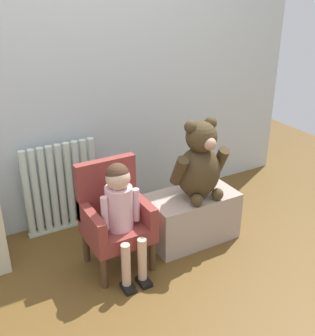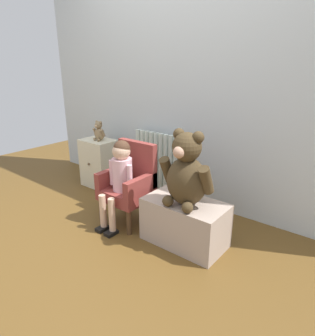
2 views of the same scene
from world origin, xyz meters
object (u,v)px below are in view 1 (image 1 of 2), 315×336
(radiator, at_px, (62,188))
(child_figure, at_px, (121,204))
(low_bench, at_px, (191,216))
(large_teddy_bear, at_px, (200,164))
(child_armchair, at_px, (114,216))

(radiator, distance_m, child_figure, 0.72)
(child_figure, xyz_separation_m, low_bench, (0.59, 0.10, -0.32))
(child_figure, xyz_separation_m, large_teddy_bear, (0.62, 0.06, 0.11))
(child_figure, bearing_deg, child_armchair, 90.00)
(child_figure, relative_size, large_teddy_bear, 1.34)
(radiator, xyz_separation_m, child_figure, (0.16, -0.69, 0.16))
(radiator, relative_size, large_teddy_bear, 1.21)
(child_armchair, height_order, child_figure, child_figure)
(child_figure, bearing_deg, low_bench, 9.62)
(large_teddy_bear, bearing_deg, radiator, 141.32)
(radiator, bearing_deg, low_bench, -37.76)
(child_armchair, bearing_deg, low_bench, -0.96)
(child_armchair, relative_size, large_teddy_bear, 1.26)
(radiator, bearing_deg, child_armchair, -74.13)
(child_figure, relative_size, low_bench, 1.19)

